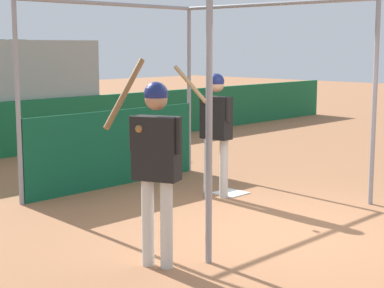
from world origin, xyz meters
TOP-DOWN VIEW (x-y plane):
  - ground_plane at (0.00, 0.00)m, footprint 60.00×60.00m
  - batting_cage at (0.29, 2.92)m, footprint 3.57×3.72m
  - home_plate at (1.15, 1.87)m, footprint 0.44×0.44m
  - player_batter at (0.80, 1.88)m, footprint 0.51×0.89m
  - player_waiting at (-1.93, 0.27)m, footprint 0.58×0.67m
  - baseball at (-0.02, 2.51)m, footprint 0.07×0.07m

SIDE VIEW (x-z plane):
  - ground_plane at x=0.00m, z-range 0.00..0.00m
  - home_plate at x=1.15m, z-range 0.00..0.02m
  - baseball at x=-0.02m, z-range 0.00..0.07m
  - player_batter at x=0.80m, z-range 0.15..2.14m
  - player_waiting at x=-1.93m, z-range 0.11..2.26m
  - batting_cage at x=0.29m, z-range -0.21..2.75m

